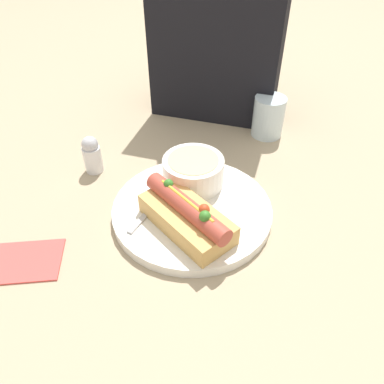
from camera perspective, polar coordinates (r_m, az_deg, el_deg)
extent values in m
plane|color=tan|center=(0.65, 0.00, -3.33)|extent=(4.00, 4.00, 0.00)
cylinder|color=white|center=(0.64, 0.00, -2.76)|extent=(0.27, 0.27, 0.02)
cube|color=tan|center=(0.59, -0.81, -4.11)|extent=(0.17, 0.15, 0.03)
cylinder|color=#B24738|center=(0.57, -0.83, -2.31)|extent=(0.16, 0.12, 0.03)
sphere|color=#387A28|center=(0.59, -3.61, 1.26)|extent=(0.02, 0.02, 0.02)
sphere|color=#C63F1E|center=(0.55, 1.86, -2.69)|extent=(0.02, 0.02, 0.02)
sphere|color=#387A28|center=(0.53, 1.99, -3.74)|extent=(0.02, 0.02, 0.02)
cylinder|color=gold|center=(0.56, -0.84, -1.28)|extent=(0.10, 0.07, 0.01)
cylinder|color=silver|center=(0.67, 0.19, 3.13)|extent=(0.11, 0.11, 0.05)
cylinder|color=#D1C184|center=(0.65, 0.20, 4.60)|extent=(0.09, 0.09, 0.01)
cube|color=#B7B7BC|center=(0.63, -6.12, -2.44)|extent=(0.04, 0.13, 0.00)
ellipsoid|color=#B7B7BC|center=(0.68, -2.36, 1.83)|extent=(0.03, 0.04, 0.01)
cylinder|color=silver|center=(0.84, 11.57, 11.19)|extent=(0.07, 0.07, 0.09)
cube|color=#E04C47|center=(0.63, -25.70, -9.55)|extent=(0.16, 0.13, 0.01)
cylinder|color=silver|center=(0.75, -14.86, 4.85)|extent=(0.03, 0.03, 0.05)
sphere|color=silver|center=(0.73, -15.32, 7.02)|extent=(0.03, 0.03, 0.03)
cube|color=black|center=(0.88, 3.89, 22.05)|extent=(0.28, 0.13, 0.34)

